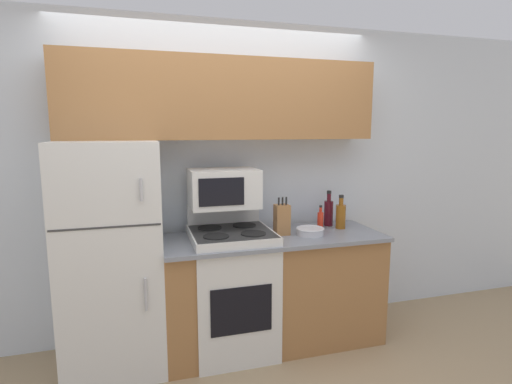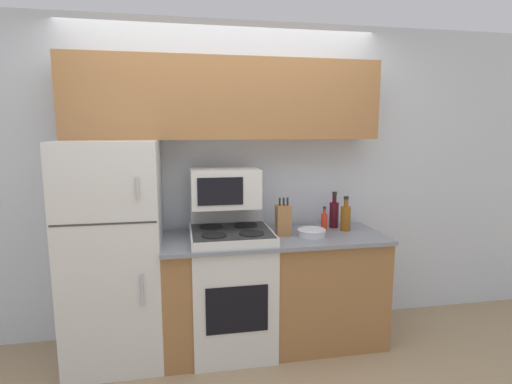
% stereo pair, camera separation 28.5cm
% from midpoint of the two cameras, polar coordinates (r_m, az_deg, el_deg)
% --- Properties ---
extents(ground_plane, '(12.00, 12.00, 0.00)m').
position_cam_midpoint_polar(ground_plane, '(3.12, -4.97, -23.99)').
color(ground_plane, tan).
extents(wall_back, '(8.00, 0.05, 2.55)m').
position_cam_midpoint_polar(wall_back, '(3.32, -7.58, 1.57)').
color(wall_back, silver).
rests_on(wall_back, ground_plane).
extents(lower_cabinets, '(1.70, 0.64, 0.89)m').
position_cam_midpoint_polar(lower_cabinets, '(3.24, -0.12, -13.78)').
color(lower_cabinets, '#9E6B3D').
rests_on(lower_cabinets, ground_plane).
extents(refrigerator, '(0.67, 0.67, 1.62)m').
position_cam_midpoint_polar(refrigerator, '(3.05, -22.45, -8.64)').
color(refrigerator, silver).
rests_on(refrigerator, ground_plane).
extents(upper_cabinets, '(2.37, 0.31, 0.60)m').
position_cam_midpoint_polar(upper_cabinets, '(3.12, -7.31, 13.01)').
color(upper_cabinets, '#9E6B3D').
rests_on(upper_cabinets, refrigerator).
extents(stove, '(0.61, 0.62, 1.11)m').
position_cam_midpoint_polar(stove, '(3.14, -6.21, -13.69)').
color(stove, silver).
rests_on(stove, ground_plane).
extents(microwave, '(0.51, 0.37, 0.29)m').
position_cam_midpoint_polar(microwave, '(3.04, -7.35, 0.54)').
color(microwave, silver).
rests_on(microwave, stove).
extents(knife_block, '(0.11, 0.10, 0.30)m').
position_cam_midpoint_polar(knife_block, '(3.09, 1.09, -3.96)').
color(knife_block, '#9E6B3D').
rests_on(knife_block, lower_cabinets).
extents(bowl, '(0.22, 0.22, 0.06)m').
position_cam_midpoint_polar(bowl, '(3.11, 5.16, -5.60)').
color(bowl, silver).
rests_on(bowl, lower_cabinets).
extents(bottle_whiskey, '(0.08, 0.08, 0.28)m').
position_cam_midpoint_polar(bottle_whiskey, '(3.33, 9.63, -3.33)').
color(bottle_whiskey, brown).
rests_on(bottle_whiskey, lower_cabinets).
extents(bottle_wine_red, '(0.08, 0.08, 0.30)m').
position_cam_midpoint_polar(bottle_wine_red, '(3.41, 7.99, -2.86)').
color(bottle_wine_red, '#470F19').
rests_on(bottle_wine_red, lower_cabinets).
extents(bottle_hot_sauce, '(0.05, 0.05, 0.20)m').
position_cam_midpoint_polar(bottle_hot_sauce, '(3.28, 6.74, -4.02)').
color(bottle_hot_sauce, red).
rests_on(bottle_hot_sauce, lower_cabinets).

